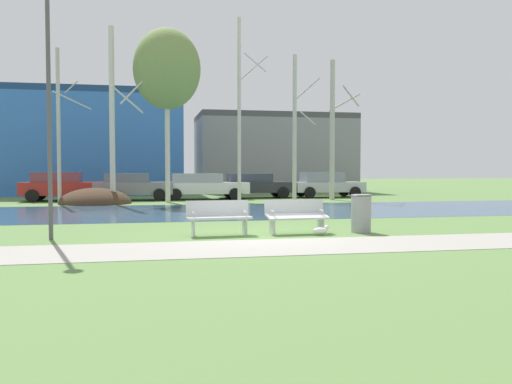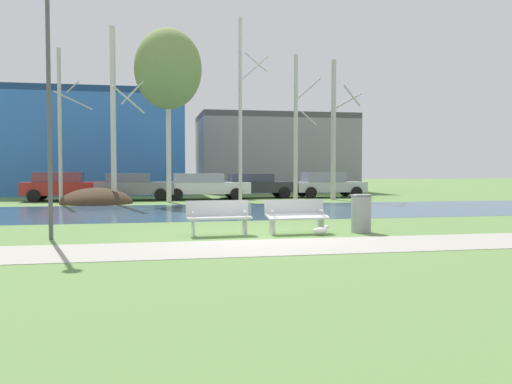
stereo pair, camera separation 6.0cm
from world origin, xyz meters
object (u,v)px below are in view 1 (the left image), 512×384
(trash_bin, at_px, (361,213))
(seagull, at_px, (321,230))
(parked_van_nearest_red, at_px, (62,186))
(parked_wagon_fourth_dark, at_px, (254,185))
(bench_left, at_px, (219,217))
(bench_right, at_px, (296,215))
(parked_hatch_third_white, at_px, (202,185))
(parked_sedan_second_grey, at_px, (132,186))
(streetlamp, at_px, (48,72))
(parked_suv_fifth_silver, at_px, (326,184))

(trash_bin, bearing_deg, seagull, -161.18)
(parked_van_nearest_red, distance_m, parked_wagon_fourth_dark, 10.36)
(parked_van_nearest_red, relative_size, parked_wagon_fourth_dark, 0.96)
(trash_bin, bearing_deg, bench_left, 177.95)
(bench_left, height_order, trash_bin, trash_bin)
(bench_right, distance_m, parked_hatch_third_white, 15.82)
(bench_left, height_order, seagull, bench_left)
(seagull, height_order, parked_hatch_third_white, parked_hatch_third_white)
(seagull, distance_m, parked_sedan_second_grey, 17.02)
(parked_hatch_third_white, bearing_deg, trash_bin, -80.76)
(seagull, height_order, parked_sedan_second_grey, parked_sedan_second_grey)
(streetlamp, relative_size, parked_hatch_third_white, 1.25)
(streetlamp, bearing_deg, bench_left, 0.90)
(bench_right, xyz_separation_m, parked_hatch_third_white, (-0.87, 15.79, 0.29))
(bench_right, xyz_separation_m, parked_suv_fifth_silver, (6.46, 16.62, 0.30))
(bench_right, distance_m, streetlamp, 6.92)
(parked_suv_fifth_silver, bearing_deg, parked_wagon_fourth_dark, 177.40)
(parked_wagon_fourth_dark, bearing_deg, parked_sedan_second_grey, -170.56)
(seagull, bearing_deg, parked_van_nearest_red, 117.74)
(bench_right, bearing_deg, trash_bin, -4.45)
(parked_suv_fifth_silver, bearing_deg, parked_van_nearest_red, -176.72)
(parked_sedan_second_grey, bearing_deg, bench_right, -73.70)
(seagull, xyz_separation_m, parked_sedan_second_grey, (-5.08, 16.24, 0.63))
(bench_right, bearing_deg, seagull, -48.32)
(trash_bin, xyz_separation_m, seagull, (-1.23, -0.42, -0.39))
(bench_left, xyz_separation_m, streetlamp, (-3.99, -0.06, 3.45))
(bench_right, xyz_separation_m, trash_bin, (1.72, -0.13, 0.05))
(bench_left, distance_m, streetlamp, 5.27)
(streetlamp, xyz_separation_m, parked_suv_fifth_silver, (12.46, 16.68, -3.15))
(bench_right, xyz_separation_m, parked_sedan_second_grey, (-4.58, 15.68, 0.29))
(parked_wagon_fourth_dark, bearing_deg, trash_bin, -91.63)
(bench_left, relative_size, bench_right, 1.00)
(parked_hatch_third_white, height_order, parked_wagon_fourth_dark, parked_hatch_third_white)
(parked_van_nearest_red, distance_m, parked_suv_fifth_silver, 14.58)
(seagull, distance_m, parked_hatch_third_white, 16.42)
(bench_right, height_order, streetlamp, streetlamp)
(seagull, distance_m, parked_wagon_fourth_dark, 17.46)
(bench_left, relative_size, parked_van_nearest_red, 0.39)
(parked_hatch_third_white, distance_m, parked_wagon_fourth_dark, 3.24)
(streetlamp, height_order, parked_sedan_second_grey, streetlamp)
(bench_right, distance_m, trash_bin, 1.73)
(trash_bin, xyz_separation_m, streetlamp, (-7.72, 0.07, 3.40))
(bench_right, relative_size, streetlamp, 0.27)
(bench_right, distance_m, parked_wagon_fourth_dark, 16.96)
(parked_van_nearest_red, xyz_separation_m, parked_wagon_fourth_dark, (10.30, 1.03, -0.05))
(bench_right, xyz_separation_m, parked_van_nearest_red, (-8.10, 15.79, 0.32))
(seagull, xyz_separation_m, parked_van_nearest_red, (-8.59, 16.34, 0.66))
(parked_sedan_second_grey, bearing_deg, seagull, -72.64)
(seagull, height_order, parked_suv_fifth_silver, parked_suv_fifth_silver)
(parked_hatch_third_white, relative_size, parked_wagon_fourth_dark, 1.10)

